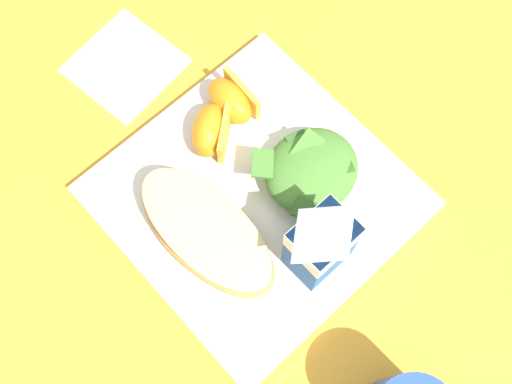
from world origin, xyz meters
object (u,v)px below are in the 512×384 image
cheesy_pizza_bread (210,235)px  milk_carton (320,243)px  orange_wedge_middle (211,131)px  orange_wedge_front (231,100)px  white_plate (256,198)px  paper_napkin (125,65)px  green_salad_pile (311,170)px

cheesy_pizza_bread → milk_carton: bearing=127.0°
orange_wedge_middle → milk_carton: bearing=86.0°
orange_wedge_front → cheesy_pizza_bread: bearing=40.0°
white_plate → orange_wedge_middle: bearing=-96.6°
orange_wedge_front → paper_napkin: size_ratio=0.57×
milk_carton → orange_wedge_front: 0.19m
white_plate → milk_carton: size_ratio=2.55×
white_plate → milk_carton: (0.00, 0.09, 0.07)m
white_plate → orange_wedge_middle: 0.08m
cheesy_pizza_bread → orange_wedge_middle: size_ratio=2.52×
orange_wedge_front → orange_wedge_middle: size_ratio=0.90×
cheesy_pizza_bread → orange_wedge_front: (-0.11, -0.10, 0.00)m
orange_wedge_middle → paper_napkin: size_ratio=0.63×
paper_napkin → orange_wedge_front: bearing=110.1°
green_salad_pile → paper_napkin: bearing=-77.5°
green_salad_pile → cheesy_pizza_bread: bearing=-8.8°
white_plate → paper_napkin: bearing=-90.1°
orange_wedge_front → paper_napkin: 0.14m
green_salad_pile → milk_carton: 0.10m
milk_carton → orange_wedge_middle: milk_carton is taller
green_salad_pile → orange_wedge_front: size_ratio=1.70×
orange_wedge_middle → white_plate: bearing=83.4°
white_plate → paper_napkin: 0.22m
white_plate → cheesy_pizza_bread: size_ratio=1.60×
white_plate → green_salad_pile: green_salad_pile is taller
green_salad_pile → orange_wedge_front: (0.01, -0.12, -0.00)m
orange_wedge_middle → paper_napkin: bearing=-86.5°
milk_carton → orange_wedge_front: (-0.05, -0.18, -0.04)m
white_plate → orange_wedge_front: orange_wedge_front is taller
paper_napkin → milk_carton: bearing=89.5°
cheesy_pizza_bread → milk_carton: milk_carton is taller
milk_carton → cheesy_pizza_bread: bearing=-53.0°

